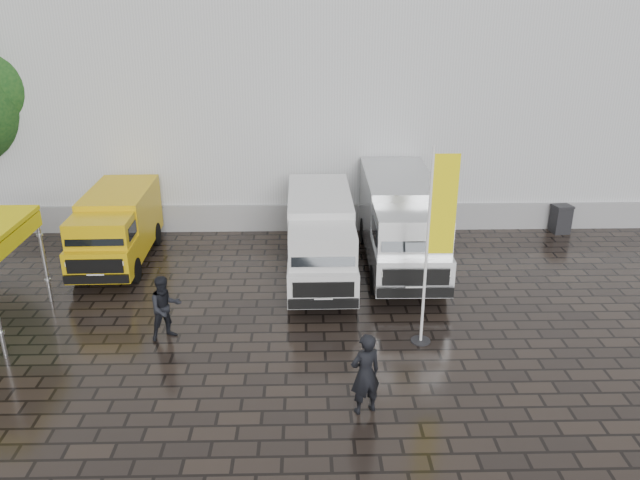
# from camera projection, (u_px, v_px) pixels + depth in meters

# --- Properties ---
(ground) EXTENTS (120.00, 120.00, 0.00)m
(ground) POSITION_uv_depth(u_px,v_px,m) (379.00, 341.00, 15.92)
(ground) COLOR black
(ground) RESTS_ON ground
(exhibition_hall) EXTENTS (44.00, 16.00, 12.00)m
(exhibition_hall) POSITION_uv_depth(u_px,v_px,m) (389.00, 45.00, 28.58)
(exhibition_hall) COLOR silver
(exhibition_hall) RESTS_ON ground
(hall_plinth) EXTENTS (44.00, 0.15, 1.00)m
(hall_plinth) POSITION_uv_depth(u_px,v_px,m) (410.00, 217.00, 23.16)
(hall_plinth) COLOR gray
(hall_plinth) RESTS_ON ground
(van_yellow) EXTENTS (1.98, 4.98, 2.28)m
(van_yellow) POSITION_uv_depth(u_px,v_px,m) (117.00, 230.00, 20.10)
(van_yellow) COLOR #CFA40A
(van_yellow) RESTS_ON ground
(van_white) EXTENTS (1.96, 5.78, 2.50)m
(van_white) POSITION_uv_depth(u_px,v_px,m) (320.00, 239.00, 19.02)
(van_white) COLOR silver
(van_white) RESTS_ON ground
(van_silver) EXTENTS (2.21, 6.47, 2.79)m
(van_silver) POSITION_uv_depth(u_px,v_px,m) (401.00, 225.00, 19.79)
(van_silver) COLOR #A4A7A9
(van_silver) RESTS_ON ground
(flagpole) EXTENTS (0.88, 0.50, 5.09)m
(flagpole) POSITION_uv_depth(u_px,v_px,m) (435.00, 237.00, 14.83)
(flagpole) COLOR black
(flagpole) RESTS_ON ground
(wheelie_bin) EXTENTS (0.70, 0.70, 1.05)m
(wheelie_bin) POSITION_uv_depth(u_px,v_px,m) (561.00, 219.00, 22.88)
(wheelie_bin) COLOR black
(wheelie_bin) RESTS_ON ground
(person_front) EXTENTS (0.80, 0.67, 1.86)m
(person_front) POSITION_uv_depth(u_px,v_px,m) (365.00, 374.00, 12.91)
(person_front) COLOR black
(person_front) RESTS_ON ground
(person_tent) EXTENTS (1.05, 1.00, 1.72)m
(person_tent) POSITION_uv_depth(u_px,v_px,m) (165.00, 308.00, 15.75)
(person_tent) COLOR black
(person_tent) RESTS_ON ground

